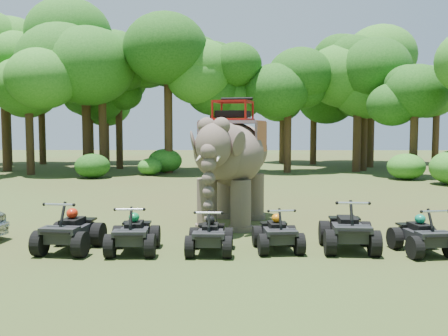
# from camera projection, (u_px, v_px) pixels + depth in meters

# --- Properties ---
(ground) EXTENTS (110.00, 110.00, 0.00)m
(ground) POSITION_uv_depth(u_px,v_px,m) (223.00, 234.00, 14.92)
(ground) COLOR #47381E
(ground) RESTS_ON ground
(elephant) EXTENTS (3.39, 5.37, 4.18)m
(elephant) POSITION_uv_depth(u_px,v_px,m) (232.00, 161.00, 16.45)
(elephant) COLOR brown
(elephant) RESTS_ON ground
(atv_0) EXTENTS (1.52, 1.95, 1.35)m
(atv_0) POSITION_uv_depth(u_px,v_px,m) (70.00, 225.00, 12.90)
(atv_0) COLOR black
(atv_0) RESTS_ON ground
(atv_1) EXTENTS (1.28, 1.72, 1.24)m
(atv_1) POSITION_uv_depth(u_px,v_px,m) (133.00, 228.00, 12.76)
(atv_1) COLOR black
(atv_1) RESTS_ON ground
(atv_2) EXTENTS (1.18, 1.60, 1.16)m
(atv_2) POSITION_uv_depth(u_px,v_px,m) (210.00, 230.00, 12.70)
(atv_2) COLOR black
(atv_2) RESTS_ON ground
(atv_3) EXTENTS (1.29, 1.67, 1.16)m
(atv_3) POSITION_uv_depth(u_px,v_px,m) (278.00, 228.00, 12.97)
(atv_3) COLOR black
(atv_3) RESTS_ON ground
(atv_4) EXTENTS (1.47, 1.94, 1.37)m
(atv_4) POSITION_uv_depth(u_px,v_px,m) (348.00, 224.00, 12.98)
(atv_4) COLOR black
(atv_4) RESTS_ON ground
(atv_5) EXTENTS (1.40, 1.78, 1.21)m
(atv_5) POSITION_uv_depth(u_px,v_px,m) (423.00, 230.00, 12.65)
(atv_5) COLOR black
(atv_5) RESTS_ON ground
(tree_0) EXTENTS (5.58, 5.58, 7.96)m
(tree_0) POSITION_uv_depth(u_px,v_px,m) (228.00, 116.00, 35.39)
(tree_0) COLOR #195114
(tree_0) RESTS_ON ground
(tree_1) EXTENTS (5.39, 5.39, 7.69)m
(tree_1) POSITION_uv_depth(u_px,v_px,m) (288.00, 118.00, 35.02)
(tree_1) COLOR #195114
(tree_1) RESTS_ON ground
(tree_2) EXTENTS (6.64, 6.64, 9.48)m
(tree_2) POSITION_uv_depth(u_px,v_px,m) (358.00, 106.00, 35.64)
(tree_2) COLOR #195114
(tree_2) RESTS_ON ground
(tree_3) EXTENTS (4.70, 4.70, 6.71)m
(tree_3) POSITION_uv_depth(u_px,v_px,m) (414.00, 125.00, 31.07)
(tree_3) COLOR #195114
(tree_3) RESTS_ON ground
(tree_25) EXTENTS (5.52, 5.52, 7.88)m
(tree_25) POSITION_uv_depth(u_px,v_px,m) (29.00, 116.00, 33.38)
(tree_25) COLOR #195114
(tree_25) RESTS_ON ground
(tree_26) EXTENTS (5.73, 5.73, 8.19)m
(tree_26) POSITION_uv_depth(u_px,v_px,m) (102.00, 114.00, 34.78)
(tree_26) COLOR #195114
(tree_26) RESTS_ON ground
(tree_27) EXTENTS (6.64, 6.64, 9.49)m
(tree_27) POSITION_uv_depth(u_px,v_px,m) (168.00, 105.00, 34.57)
(tree_27) COLOR #195114
(tree_27) RESTS_ON ground
(tree_28) EXTENTS (6.43, 6.43, 9.18)m
(tree_28) POSITION_uv_depth(u_px,v_px,m) (169.00, 109.00, 37.59)
(tree_28) COLOR #195114
(tree_28) RESTS_ON ground
(tree_29) EXTENTS (6.59, 6.59, 9.42)m
(tree_29) POSITION_uv_depth(u_px,v_px,m) (364.00, 107.00, 36.51)
(tree_29) COLOR #195114
(tree_29) RESTS_ON ground
(tree_30) EXTENTS (5.16, 5.16, 7.37)m
(tree_30) POSITION_uv_depth(u_px,v_px,m) (119.00, 121.00, 38.22)
(tree_30) COLOR #195114
(tree_30) RESTS_ON ground
(tree_31) EXTENTS (6.49, 6.49, 9.27)m
(tree_31) POSITION_uv_depth(u_px,v_px,m) (41.00, 110.00, 42.86)
(tree_31) COLOR #195114
(tree_31) RESTS_ON ground
(tree_32) EXTENTS (7.10, 7.10, 10.15)m
(tree_32) POSITION_uv_depth(u_px,v_px,m) (105.00, 106.00, 43.61)
(tree_32) COLOR #195114
(tree_32) RESTS_ON ground
(tree_33) EXTENTS (7.69, 7.69, 10.98)m
(tree_33) POSITION_uv_depth(u_px,v_px,m) (5.00, 95.00, 36.05)
(tree_33) COLOR #195114
(tree_33) RESTS_ON ground
(tree_34) EXTENTS (7.50, 7.50, 10.71)m
(tree_34) POSITION_uv_depth(u_px,v_px,m) (366.00, 102.00, 43.38)
(tree_34) COLOR #195114
(tree_34) RESTS_ON ground
(tree_35) EXTENTS (6.49, 6.49, 9.26)m
(tree_35) POSITION_uv_depth(u_px,v_px,m) (371.00, 109.00, 39.64)
(tree_35) COLOR #195114
(tree_35) RESTS_ON ground
(tree_36) EXTENTS (5.57, 5.57, 7.96)m
(tree_36) POSITION_uv_depth(u_px,v_px,m) (90.00, 118.00, 43.43)
(tree_36) COLOR #195114
(tree_36) RESTS_ON ground
(tree_37) EXTENTS (6.15, 6.15, 8.79)m
(tree_37) POSITION_uv_depth(u_px,v_px,m) (436.00, 113.00, 42.10)
(tree_37) COLOR #195114
(tree_37) RESTS_ON ground
(tree_38) EXTENTS (7.36, 7.36, 10.51)m
(tree_38) POSITION_uv_depth(u_px,v_px,m) (86.00, 98.00, 35.40)
(tree_38) COLOR #195114
(tree_38) RESTS_ON ground
(tree_39) EXTENTS (5.85, 5.85, 8.36)m
(tree_39) POSITION_uv_depth(u_px,v_px,m) (314.00, 116.00, 42.82)
(tree_39) COLOR #195114
(tree_39) RESTS_ON ground
(tree_40) EXTENTS (6.71, 6.71, 9.59)m
(tree_40) POSITION_uv_depth(u_px,v_px,m) (7.00, 108.00, 42.04)
(tree_40) COLOR #195114
(tree_40) RESTS_ON ground
(tree_41) EXTENTS (5.26, 5.26, 7.51)m
(tree_41) POSITION_uv_depth(u_px,v_px,m) (230.00, 119.00, 35.68)
(tree_41) COLOR #195114
(tree_41) RESTS_ON ground
(tree_42) EXTENTS (5.60, 5.60, 8.00)m
(tree_42) POSITION_uv_depth(u_px,v_px,m) (214.00, 116.00, 35.31)
(tree_42) COLOR #195114
(tree_42) RESTS_ON ground
(tree_43) EXTENTS (5.63, 5.63, 8.05)m
(tree_43) POSITION_uv_depth(u_px,v_px,m) (283.00, 118.00, 43.95)
(tree_43) COLOR #195114
(tree_43) RESTS_ON ground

